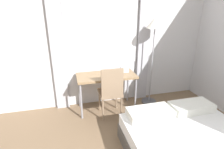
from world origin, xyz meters
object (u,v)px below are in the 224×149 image
at_px(desk_chair, 111,90).
at_px(telephone, 124,69).
at_px(desk, 106,78).
at_px(book, 108,73).
at_px(standing_lamp, 154,34).

bearing_deg(desk_chair, telephone, 46.24).
bearing_deg(desk_chair, desk, 93.95).
bearing_deg(book, telephone, 9.73).
bearing_deg(standing_lamp, desk, -178.61).
distance_m(desk_chair, standing_lamp, 1.33).
height_order(desk, telephone, telephone).
distance_m(desk, standing_lamp, 1.22).
distance_m(standing_lamp, book, 1.14).
bearing_deg(book, standing_lamp, -1.01).
bearing_deg(desk, desk_chair, -86.70).
xyz_separation_m(desk, standing_lamp, (0.94, 0.02, 0.79)).
xyz_separation_m(desk_chair, book, (0.02, 0.32, 0.20)).
bearing_deg(desk, book, 43.70).
bearing_deg(telephone, book, -170.27).
height_order(desk, book, book).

